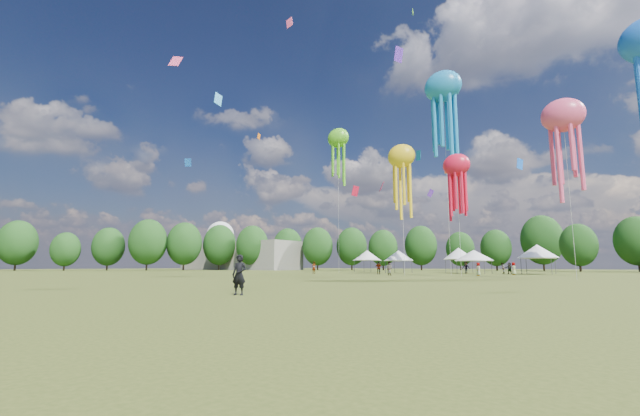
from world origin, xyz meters
The scene contains 10 objects.
ground centered at (0.00, 0.00, 0.00)m, with size 300.00×300.00×0.00m, color #384416.
observer_main centered at (8.08, -0.50, 0.83)m, with size 0.61×0.40×1.66m, color black.
spectator_near centered at (-2.98, 34.56, 0.86)m, with size 0.84×0.65×1.72m, color gray.
spectators_far centered at (1.36, 48.67, 0.87)m, with size 26.87×18.49×1.90m.
festival_tents centered at (-2.64, 54.57, 3.09)m, with size 34.67×12.44×4.28m.
show_kites centered at (10.19, 39.20, 19.71)m, with size 47.42×17.83×27.80m.
small_kites centered at (-1.58, 42.67, 28.53)m, with size 59.63×55.33×46.18m.
treeline centered at (-3.87, 62.51, 6.54)m, with size 201.57×95.24×13.43m.
hangar centered at (-72.00, 72.00, 4.00)m, with size 40.00×12.00×8.00m, color gray.
radome centered at (-88.00, 78.00, 9.99)m, with size 9.00×9.00×16.00m.
Camera 1 is at (21.01, -12.26, 1.20)m, focal length 23.00 mm.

